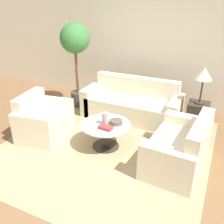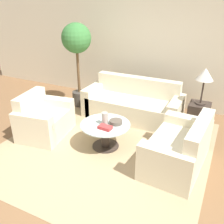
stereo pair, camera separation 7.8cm
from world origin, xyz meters
name	(u,v)px [view 1 (the left image)]	position (x,y,z in m)	size (l,w,h in m)	color
ground_plane	(86,175)	(0.00, 0.00, 0.00)	(14.00, 14.00, 0.00)	brown
wall_back	(153,48)	(0.00, 3.03, 1.30)	(10.00, 0.06, 2.60)	beige
rug	(106,146)	(-0.07, 0.79, 0.00)	(3.38, 3.40, 0.01)	tan
sofa_main	(132,105)	(-0.08, 2.07, 0.28)	(2.00, 0.79, 0.82)	beige
armchair	(42,121)	(-1.31, 0.67, 0.28)	(0.87, 1.06, 0.79)	beige
loveseat	(182,150)	(1.18, 0.81, 0.28)	(0.85, 1.34, 0.80)	beige
coffee_table	(106,132)	(-0.07, 0.79, 0.28)	(0.83, 0.83, 0.44)	#332823
side_table	(197,116)	(1.23, 2.07, 0.27)	(0.38, 0.38, 0.55)	#332823
table_lamp	(204,75)	(1.23, 2.07, 1.09)	(0.31, 0.31, 0.68)	#332823
potted_plant	(75,47)	(-1.44, 2.11, 1.36)	(0.63, 0.63, 1.86)	#3D3833
vase	(105,118)	(-0.08, 0.79, 0.54)	(0.10, 0.10, 0.21)	#9E998E
bowl	(116,122)	(0.08, 0.88, 0.47)	(0.22, 0.22, 0.06)	brown
book_stack	(106,128)	(0.00, 0.64, 0.46)	(0.23, 0.15, 0.05)	#BC3333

